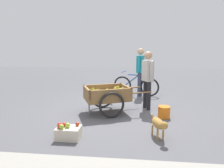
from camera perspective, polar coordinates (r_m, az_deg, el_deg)
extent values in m
plane|color=#56565B|center=(5.39, 0.95, -7.81)|extent=(24.00, 24.00, 0.00)
cube|color=olive|center=(5.21, -1.47, -3.88)|extent=(1.33, 1.17, 0.10)
cube|color=olive|center=(5.06, -7.16, -2.40)|extent=(0.37, 0.76, 0.24)
cube|color=olive|center=(5.33, 3.91, -1.70)|extent=(0.37, 0.76, 0.24)
cube|color=olive|center=(4.83, -0.29, -2.94)|extent=(1.03, 0.49, 0.24)
cube|color=olive|center=(5.52, -2.52, -1.28)|extent=(1.03, 0.49, 0.24)
torus|color=black|center=(4.83, -0.04, -6.01)|extent=(0.61, 0.31, 0.64)
torus|color=black|center=(5.64, -2.68, -3.63)|extent=(0.61, 0.31, 0.64)
cylinder|color=#9E9EA8|center=(5.23, -1.47, -4.73)|extent=(0.38, 0.82, 0.04)
cylinder|color=olive|center=(5.15, 8.43, -2.44)|extent=(0.52, 0.25, 0.04)
cylinder|color=olive|center=(5.76, 5.52, -1.04)|extent=(0.52, 0.25, 0.04)
cylinder|color=#9E9EA8|center=(5.17, -6.51, -6.65)|extent=(0.04, 0.04, 0.35)
ellipsoid|color=gold|center=(4.97, -4.19, -2.32)|extent=(0.17, 0.10, 0.15)
ellipsoid|color=gold|center=(4.96, -4.36, -2.23)|extent=(0.17, 0.15, 0.09)
ellipsoid|color=gold|center=(4.94, -4.54, -2.14)|extent=(0.19, 0.09, 0.09)
ellipsoid|color=gold|center=(4.93, -4.71, -2.06)|extent=(0.17, 0.09, 0.15)
ellipsoid|color=gold|center=(5.24, 2.91, -1.64)|extent=(0.19, 0.09, 0.12)
ellipsoid|color=gold|center=(5.23, 2.74, -1.56)|extent=(0.19, 0.09, 0.05)
ellipsoid|color=gold|center=(5.21, 2.55, -1.48)|extent=(0.18, 0.11, 0.14)
ellipsoid|color=gold|center=(5.21, -5.43, -1.95)|extent=(0.16, 0.14, 0.14)
ellipsoid|color=gold|center=(5.19, -5.61, -1.86)|extent=(0.18, 0.13, 0.08)
ellipsoid|color=gold|center=(5.18, -5.75, -1.78)|extent=(0.19, 0.10, 0.09)
ellipsoid|color=gold|center=(5.17, -5.92, -1.69)|extent=(0.17, 0.07, 0.15)
ellipsoid|color=gold|center=(5.00, -3.96, -2.35)|extent=(0.17, 0.15, 0.12)
ellipsoid|color=gold|center=(4.99, -4.03, -2.26)|extent=(0.17, 0.15, 0.10)
ellipsoid|color=gold|center=(4.98, -4.13, -2.16)|extent=(0.18, 0.13, 0.05)
ellipsoid|color=gold|center=(4.97, -4.25, -2.07)|extent=(0.19, 0.11, 0.09)
ellipsoid|color=gold|center=(4.96, -4.37, -1.98)|extent=(0.17, 0.05, 0.15)
ellipsoid|color=gold|center=(5.32, -6.01, -2.63)|extent=(0.17, 0.14, 0.13)
ellipsoid|color=gold|center=(5.31, -6.21, -2.55)|extent=(0.18, 0.07, 0.05)
ellipsoid|color=gold|center=(5.30, -6.41, -2.47)|extent=(0.18, 0.10, 0.13)
ellipsoid|color=gold|center=(4.90, -4.67, -2.92)|extent=(0.18, 0.10, 0.13)
ellipsoid|color=gold|center=(4.89, -4.77, -2.83)|extent=(0.19, 0.12, 0.09)
ellipsoid|color=gold|center=(4.88, -4.86, -2.74)|extent=(0.18, 0.13, 0.05)
ellipsoid|color=gold|center=(4.87, -4.97, -2.64)|extent=(0.19, 0.12, 0.09)
ellipsoid|color=gold|center=(4.86, -5.09, -2.55)|extent=(0.18, 0.10, 0.14)
ellipsoid|color=gold|center=(4.94, -4.57, -3.10)|extent=(0.18, 0.11, 0.13)
ellipsoid|color=gold|center=(4.93, -4.64, -3.01)|extent=(0.19, 0.06, 0.10)
ellipsoid|color=gold|center=(4.92, -4.75, -2.92)|extent=(0.19, 0.09, 0.05)
ellipsoid|color=gold|center=(4.91, -4.86, -2.83)|extent=(0.19, 0.11, 0.10)
ellipsoid|color=gold|center=(4.90, -4.92, -2.73)|extent=(0.16, 0.16, 0.12)
ellipsoid|color=gold|center=(5.47, -1.45, -2.20)|extent=(0.18, 0.11, 0.13)
ellipsoid|color=gold|center=(5.46, -1.53, -2.12)|extent=(0.19, 0.06, 0.09)
ellipsoid|color=gold|center=(5.45, -1.61, -2.03)|extent=(0.19, 0.08, 0.05)
ellipsoid|color=gold|center=(5.44, -1.72, -1.95)|extent=(0.18, 0.13, 0.10)
ellipsoid|color=gold|center=(5.43, -1.82, -1.87)|extent=(0.16, 0.14, 0.15)
ellipsoid|color=gold|center=(5.22, 1.61, -1.29)|extent=(0.18, 0.07, 0.14)
ellipsoid|color=gold|center=(5.21, 1.50, -1.20)|extent=(0.19, 0.08, 0.08)
ellipsoid|color=gold|center=(5.19, 1.33, -1.12)|extent=(0.17, 0.15, 0.09)
ellipsoid|color=gold|center=(5.18, 1.24, -1.03)|extent=(0.18, 0.07, 0.14)
ellipsoid|color=gold|center=(5.07, -1.47, -2.99)|extent=(0.17, 0.14, 0.14)
ellipsoid|color=gold|center=(5.06, -1.69, -2.91)|extent=(0.18, 0.14, 0.05)
ellipsoid|color=gold|center=(5.05, -1.94, -2.83)|extent=(0.17, 0.07, 0.14)
ellipsoid|color=gold|center=(4.99, -4.10, -2.31)|extent=(0.18, 0.06, 0.14)
ellipsoid|color=gold|center=(4.98, -4.19, -2.22)|extent=(0.16, 0.17, 0.10)
ellipsoid|color=gold|center=(4.97, -4.30, -2.13)|extent=(0.18, 0.15, 0.05)
ellipsoid|color=gold|center=(4.96, -4.43, -2.04)|extent=(0.19, 0.06, 0.11)
ellipsoid|color=gold|center=(4.95, -4.48, -1.94)|extent=(0.18, 0.10, 0.12)
ellipsoid|color=gold|center=(5.14, 3.17, -2.17)|extent=(0.16, 0.15, 0.13)
ellipsoid|color=gold|center=(5.13, 2.98, -2.08)|extent=(0.18, 0.14, 0.05)
ellipsoid|color=gold|center=(5.11, 2.76, -2.01)|extent=(0.16, 0.14, 0.14)
cylinder|color=black|center=(5.53, 10.41, -3.31)|extent=(0.11, 0.11, 0.78)
cylinder|color=black|center=(5.72, 9.39, -2.83)|extent=(0.11, 0.11, 0.78)
cube|color=#B7B2AD|center=(5.51, 10.10, 3.73)|extent=(0.32, 0.39, 0.56)
sphere|color=tan|center=(5.48, 10.24, 8.03)|extent=(0.21, 0.21, 0.21)
cylinder|color=#B7B2AD|center=(5.32, 11.19, 3.76)|extent=(0.08, 0.12, 0.50)
cylinder|color=#B7B2AD|center=(5.71, 9.10, 4.25)|extent=(0.08, 0.14, 0.51)
torus|color=black|center=(7.35, 2.98, -0.33)|extent=(0.65, 0.24, 0.66)
torus|color=black|center=(7.09, 10.64, -0.87)|extent=(0.65, 0.24, 0.66)
cylinder|color=#234C93|center=(7.14, 6.81, 2.56)|extent=(0.59, 0.20, 0.04)
cylinder|color=#234C93|center=(7.13, 7.71, 1.11)|extent=(0.11, 0.06, 0.45)
cylinder|color=#234C93|center=(7.22, 5.39, 0.87)|extent=(0.52, 0.18, 0.43)
ellipsoid|color=black|center=(7.09, 7.92, 3.22)|extent=(0.20, 0.08, 0.06)
cylinder|color=#234C93|center=(7.26, 3.39, 3.53)|extent=(0.15, 0.45, 0.03)
cylinder|color=#333851|center=(7.04, 7.69, -0.17)|extent=(0.11, 0.11, 0.83)
cylinder|color=#333851|center=(7.25, 8.13, 0.12)|extent=(0.11, 0.11, 0.83)
cube|color=teal|center=(7.06, 8.05, 5.62)|extent=(0.29, 0.38, 0.58)
sphere|color=tan|center=(7.04, 8.14, 9.14)|extent=(0.22, 0.22, 0.22)
cylinder|color=teal|center=(6.84, 7.61, 5.74)|extent=(0.08, 0.08, 0.53)
cylinder|color=teal|center=(7.27, 8.49, 5.97)|extent=(0.08, 0.17, 0.53)
ellipsoid|color=#AD7A38|center=(3.94, 12.91, -10.79)|extent=(0.29, 0.47, 0.18)
sphere|color=#AD7A38|center=(3.69, 14.56, -11.34)|extent=(0.14, 0.14, 0.14)
cylinder|color=#AD7A38|center=(4.17, 11.46, -8.96)|extent=(0.05, 0.11, 0.12)
cylinder|color=#AD7A38|center=(3.92, 14.31, -13.83)|extent=(0.04, 0.04, 0.18)
cylinder|color=#AD7A38|center=(3.88, 12.80, -14.02)|extent=(0.04, 0.04, 0.18)
cylinder|color=#AD7A38|center=(4.14, 12.81, -12.42)|extent=(0.04, 0.04, 0.18)
cylinder|color=#AD7A38|center=(4.11, 11.38, -12.58)|extent=(0.04, 0.04, 0.18)
cylinder|color=orange|center=(5.05, 14.55, -7.71)|extent=(0.29, 0.29, 0.28)
cube|color=beige|center=(3.92, -12.24, -13.42)|extent=(0.44, 0.32, 0.22)
sphere|color=red|center=(3.92, -14.69, -11.13)|extent=(0.08, 0.08, 0.08)
sphere|color=#99BF33|center=(3.85, -12.46, -11.36)|extent=(0.09, 0.09, 0.09)
sphere|color=#B23319|center=(3.90, -9.82, -11.14)|extent=(0.07, 0.07, 0.07)
sphere|color=#B23319|center=(3.85, -14.59, -11.52)|extent=(0.08, 0.08, 0.08)
sphere|color=red|center=(3.92, -13.48, -11.13)|extent=(0.08, 0.08, 0.08)
sphere|color=#99BF33|center=(3.82, -14.09, -11.67)|extent=(0.09, 0.09, 0.09)
sphere|color=red|center=(3.86, -14.70, -11.50)|extent=(0.08, 0.08, 0.08)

